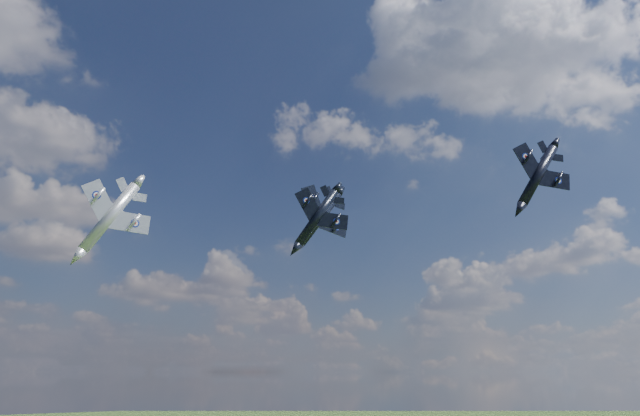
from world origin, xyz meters
TOP-DOWN VIEW (x-y plane):
  - jet_lead_navy at (4.64, 17.21)m, footprint 13.51×15.37m
  - jet_right_navy at (23.21, -5.48)m, footprint 13.28×15.49m
  - jet_high_navy at (11.01, 26.13)m, footprint 11.19×15.95m
  - jet_left_silver at (-20.87, 27.12)m, footprint 12.65×16.27m

SIDE VIEW (x-z plane):
  - jet_left_silver at x=-20.87m, z-range 75.53..83.86m
  - jet_lead_navy at x=4.64m, z-range 77.51..84.77m
  - jet_high_navy at x=11.01m, z-range 78.90..88.48m
  - jet_right_navy at x=23.21m, z-range 80.81..88.19m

